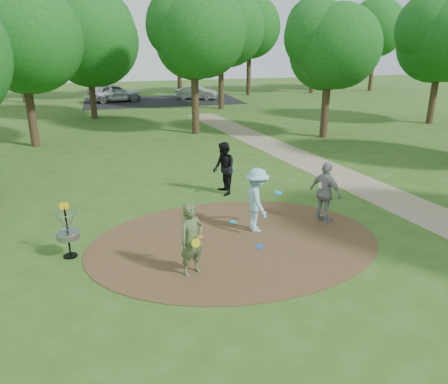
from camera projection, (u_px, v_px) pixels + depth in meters
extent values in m
plane|color=#2D5119|center=(235.00, 242.00, 12.51)|extent=(100.00, 100.00, 0.00)
cylinder|color=#47301C|center=(235.00, 241.00, 12.51)|extent=(8.40, 8.40, 0.02)
cube|color=#8C7A5B|center=(389.00, 197.00, 15.94)|extent=(7.55, 39.89, 0.01)
cube|color=black|center=(163.00, 101.00, 40.27)|extent=(14.00, 8.00, 0.01)
imported|color=#4E6138|center=(192.00, 240.00, 10.51)|extent=(0.80, 0.69, 1.84)
cylinder|color=yellow|center=(196.00, 243.00, 10.25)|extent=(0.22, 0.05, 0.22)
imported|color=#8FC9D5|center=(257.00, 200.00, 12.93)|extent=(0.73, 1.27, 1.95)
cylinder|color=#0D85EA|center=(278.00, 193.00, 13.05)|extent=(0.29, 0.29, 0.08)
imported|color=black|center=(224.00, 169.00, 16.00)|extent=(0.79, 0.99, 1.96)
cylinder|color=blue|center=(231.00, 171.00, 16.13)|extent=(0.23, 0.11, 0.22)
imported|color=#949396|center=(325.00, 193.00, 13.54)|extent=(0.90, 1.24, 1.96)
cylinder|color=silver|center=(321.00, 185.00, 13.36)|extent=(0.23, 0.12, 0.22)
cylinder|color=#19A5CC|center=(233.00, 222.00, 13.77)|extent=(0.22, 0.22, 0.02)
cylinder|color=blue|center=(259.00, 247.00, 12.15)|extent=(0.22, 0.22, 0.02)
cylinder|color=red|center=(196.00, 218.00, 14.09)|extent=(0.22, 0.22, 0.02)
imported|color=#B8B9C0|center=(114.00, 93.00, 39.38)|extent=(5.01, 2.91, 1.60)
imported|color=#A2A6AA|center=(197.00, 93.00, 40.96)|extent=(4.04, 2.78, 1.26)
cylinder|color=orange|center=(199.00, 236.00, 12.77)|extent=(0.22, 0.22, 0.02)
cylinder|color=black|center=(68.00, 233.00, 11.44)|extent=(0.05, 0.05, 1.35)
cylinder|color=black|center=(71.00, 256.00, 11.66)|extent=(0.36, 0.36, 0.04)
cylinder|color=gray|center=(68.00, 235.00, 11.46)|extent=(0.60, 0.60, 0.16)
torus|color=gray|center=(68.00, 233.00, 11.43)|extent=(0.63, 0.63, 0.03)
torus|color=gray|center=(65.00, 213.00, 11.25)|extent=(0.58, 0.58, 0.02)
cube|color=yellow|center=(64.00, 206.00, 11.18)|extent=(0.22, 0.02, 0.18)
cylinder|color=#332316|center=(31.00, 111.00, 22.86)|extent=(0.44, 0.44, 3.80)
sphere|color=#134913|center=(21.00, 43.00, 21.73)|extent=(5.30, 5.30, 5.30)
cylinder|color=#332316|center=(195.00, 99.00, 25.94)|extent=(0.44, 0.44, 4.18)
sphere|color=#134913|center=(194.00, 37.00, 24.78)|extent=(5.02, 5.02, 5.02)
cylinder|color=#332316|center=(325.00, 106.00, 25.05)|extent=(0.44, 0.44, 3.61)
sphere|color=#134913|center=(330.00, 50.00, 24.03)|extent=(4.58, 4.58, 4.58)
cylinder|color=#332316|center=(92.00, 94.00, 30.94)|extent=(0.44, 0.44, 3.42)
sphere|color=#134913|center=(87.00, 44.00, 29.80)|extent=(6.16, 6.16, 6.16)
cylinder|color=#332316|center=(221.00, 81.00, 35.09)|extent=(0.44, 0.44, 4.37)
sphere|color=#134913|center=(221.00, 31.00, 33.82)|extent=(5.81, 5.81, 5.81)
cylinder|color=#332316|center=(433.00, 95.00, 29.08)|extent=(0.44, 0.44, 3.80)
sphere|color=#134913|center=(442.00, 41.00, 27.94)|extent=(5.53, 5.53, 5.53)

